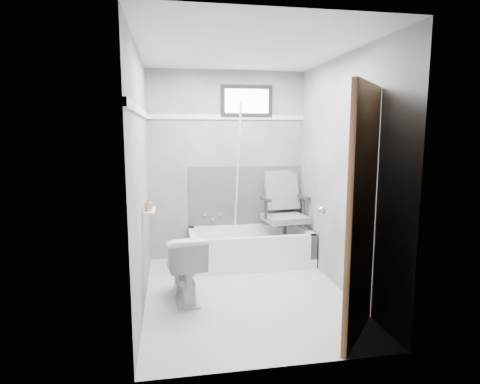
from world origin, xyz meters
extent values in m
plane|color=silver|center=(0.00, 0.00, 0.00)|extent=(2.60, 2.60, 0.00)
plane|color=silver|center=(0.00, 0.00, 2.40)|extent=(2.60, 2.60, 0.00)
cube|color=slate|center=(0.00, 1.30, 1.20)|extent=(2.00, 0.02, 2.40)
cube|color=slate|center=(0.00, -1.30, 1.20)|extent=(2.00, 0.02, 2.40)
cube|color=slate|center=(-1.00, 0.00, 1.20)|extent=(0.02, 2.60, 2.40)
cube|color=slate|center=(1.00, 0.00, 1.20)|extent=(0.02, 2.60, 2.40)
imported|color=white|center=(-0.62, -0.02, 0.33)|extent=(0.45, 0.71, 0.66)
cube|color=#4C4C4F|center=(0.25, 1.29, 0.80)|extent=(1.50, 0.02, 0.78)
cube|color=white|center=(0.00, 1.29, 1.82)|extent=(2.00, 0.02, 0.06)
cube|color=white|center=(-0.99, 0.00, 1.82)|extent=(0.02, 2.60, 0.06)
cylinder|color=white|center=(0.09, 1.06, 1.05)|extent=(0.02, 0.56, 1.88)
cube|color=white|center=(-0.93, -0.01, 0.90)|extent=(0.10, 0.32, 0.02)
imported|color=#A48052|center=(-0.94, -0.09, 0.97)|extent=(0.07, 0.07, 0.12)
imported|color=slate|center=(-0.94, 0.05, 0.96)|extent=(0.11, 0.11, 0.10)
camera|label=1|loc=(-0.73, -3.82, 1.65)|focal=30.00mm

